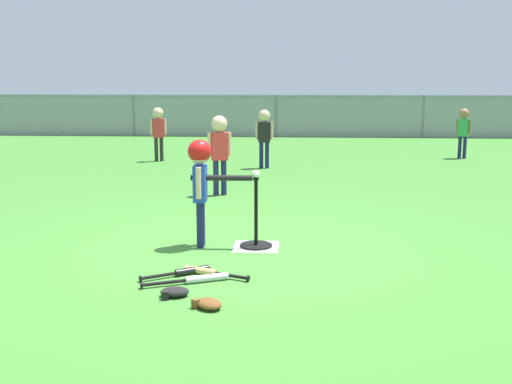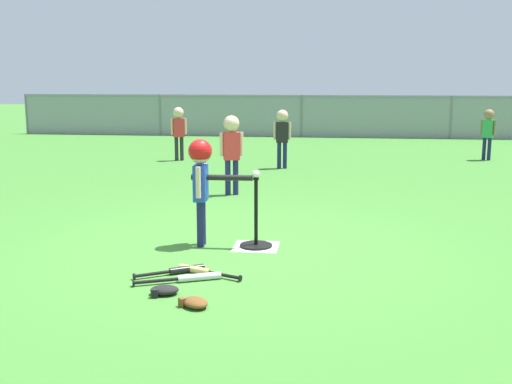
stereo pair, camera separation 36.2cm
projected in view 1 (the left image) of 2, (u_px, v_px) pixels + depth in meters
The scene contains 15 objects.
ground_plane at pixel (239, 250), 6.03m from camera, with size 60.00×60.00×0.00m, color #3D7A2D.
home_plate at pixel (256, 246), 6.16m from camera, with size 0.44×0.44×0.01m, color white.
batting_tee at pixel (256, 236), 6.14m from camera, with size 0.32×0.32×0.69m.
baseball_on_tee at pixel (256, 174), 6.02m from camera, with size 0.07×0.07×0.07m, color white.
batter_child at pixel (201, 171), 6.04m from camera, with size 0.63×0.30×1.06m.
fielder_deep_right at pixel (264, 131), 11.29m from camera, with size 0.32×0.21×1.06m.
fielder_deep_center at pixel (463, 126), 12.66m from camera, with size 0.27×0.20×1.01m.
fielder_near_right at pixel (158, 127), 12.23m from camera, with size 0.30×0.21×1.06m.
fielder_near_left at pixel (220, 144), 8.70m from camera, with size 0.32×0.22×1.12m.
spare_bat_silver at pixel (198, 279), 5.08m from camera, with size 0.68×0.34×0.06m.
spare_bat_wood at pixel (207, 272), 5.27m from camera, with size 0.59×0.29×0.06m.
spare_bat_black at pixel (185, 272), 5.28m from camera, with size 0.55×0.37×0.06m.
glove_by_plate at pixel (208, 304), 4.52m from camera, with size 0.27×0.27×0.07m.
glove_near_bats at pixel (174, 292), 4.76m from camera, with size 0.24×0.20×0.07m.
outfield_fence at pixel (276, 114), 17.24m from camera, with size 16.06×0.06×1.15m.
Camera 1 is at (0.53, -5.80, 1.66)m, focal length 43.84 mm.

